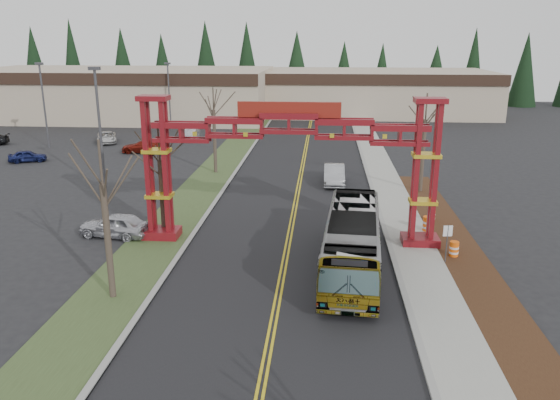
# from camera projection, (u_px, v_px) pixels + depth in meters

# --- Properties ---
(road) EXTENTS (12.00, 110.00, 0.02)m
(road) POSITION_uv_depth(u_px,v_px,m) (295.00, 208.00, 40.52)
(road) COLOR black
(road) RESTS_ON ground
(lane_line_left) EXTENTS (0.12, 100.00, 0.01)m
(lane_line_left) POSITION_uv_depth(u_px,v_px,m) (293.00, 208.00, 40.53)
(lane_line_left) COLOR gold
(lane_line_left) RESTS_ON road
(lane_line_right) EXTENTS (0.12, 100.00, 0.01)m
(lane_line_right) POSITION_uv_depth(u_px,v_px,m) (296.00, 208.00, 40.51)
(lane_line_right) COLOR gold
(lane_line_right) RESTS_ON road
(curb_right) EXTENTS (0.30, 110.00, 0.15)m
(curb_right) POSITION_uv_depth(u_px,v_px,m) (378.00, 209.00, 40.02)
(curb_right) COLOR gray
(curb_right) RESTS_ON ground
(sidewalk_right) EXTENTS (2.60, 110.00, 0.14)m
(sidewalk_right) POSITION_uv_depth(u_px,v_px,m) (398.00, 210.00, 39.91)
(sidewalk_right) COLOR gray
(sidewalk_right) RESTS_ON ground
(landscape_strip) EXTENTS (2.60, 50.00, 0.12)m
(landscape_strip) POSITION_uv_depth(u_px,v_px,m) (495.00, 308.00, 25.38)
(landscape_strip) COLOR black
(landscape_strip) RESTS_ON ground
(grass_median) EXTENTS (4.00, 110.00, 0.08)m
(grass_median) POSITION_uv_depth(u_px,v_px,m) (189.00, 205.00, 41.14)
(grass_median) COLOR #364723
(grass_median) RESTS_ON ground
(curb_left) EXTENTS (0.30, 110.00, 0.15)m
(curb_left) POSITION_uv_depth(u_px,v_px,m) (213.00, 205.00, 40.98)
(curb_left) COLOR gray
(curb_left) RESTS_ON ground
(gateway_arch) EXTENTS (18.20, 1.60, 8.90)m
(gateway_arch) POSITION_uv_depth(u_px,v_px,m) (289.00, 147.00, 32.13)
(gateway_arch) COLOR maroon
(gateway_arch) RESTS_ON ground
(retail_building_west) EXTENTS (46.00, 22.30, 7.50)m
(retail_building_west) POSITION_uv_depth(u_px,v_px,m) (123.00, 93.00, 86.66)
(retail_building_west) COLOR tan
(retail_building_west) RESTS_ON ground
(retail_building_east) EXTENTS (38.00, 20.30, 7.00)m
(retail_building_east) POSITION_uv_depth(u_px,v_px,m) (373.00, 92.00, 91.25)
(retail_building_east) COLOR tan
(retail_building_east) RESTS_ON ground
(conifer_treeline) EXTENTS (116.10, 5.60, 13.00)m
(conifer_treeline) POSITION_uv_depth(u_px,v_px,m) (316.00, 69.00, 102.67)
(conifer_treeline) COLOR black
(conifer_treeline) RESTS_ON ground
(transit_bus) EXTENTS (3.65, 12.00, 3.29)m
(transit_bus) POSITION_uv_depth(u_px,v_px,m) (352.00, 241.00, 29.26)
(transit_bus) COLOR #9FA2A6
(transit_bus) RESTS_ON ground
(silver_sedan) EXTENTS (1.76, 5.01, 1.65)m
(silver_sedan) POSITION_uv_depth(u_px,v_px,m) (334.00, 175.00, 47.02)
(silver_sedan) COLOR #A5A8AD
(silver_sedan) RESTS_ON ground
(parked_car_near_a) EXTENTS (4.78, 2.56, 1.55)m
(parked_car_near_a) POSITION_uv_depth(u_px,v_px,m) (115.00, 225.00, 34.47)
(parked_car_near_a) COLOR #B6B6BE
(parked_car_near_a) RESTS_ON ground
(parked_car_mid_a) EXTENTS (5.04, 2.38, 1.42)m
(parked_car_mid_a) POSITION_uv_depth(u_px,v_px,m) (144.00, 146.00, 60.01)
(parked_car_mid_a) COLOR maroon
(parked_car_mid_a) RESTS_ON ground
(parked_car_mid_b) EXTENTS (3.91, 2.75, 1.24)m
(parked_car_mid_b) POSITION_uv_depth(u_px,v_px,m) (28.00, 156.00, 55.45)
(parked_car_mid_b) COLOR navy
(parked_car_mid_b) RESTS_ON ground
(parked_car_far_a) EXTENTS (1.47, 4.15, 1.37)m
(parked_car_far_a) POSITION_uv_depth(u_px,v_px,m) (191.00, 134.00, 67.47)
(parked_car_far_a) COLOR #A7A9AF
(parked_car_far_a) RESTS_ON ground
(parked_car_far_b) EXTENTS (3.75, 5.18, 1.31)m
(parked_car_far_b) POSITION_uv_depth(u_px,v_px,m) (107.00, 137.00, 65.72)
(parked_car_far_b) COLOR silver
(parked_car_far_b) RESTS_ON ground
(bare_tree_median_near) EXTENTS (3.15, 3.15, 7.77)m
(bare_tree_median_near) POSITION_uv_depth(u_px,v_px,m) (103.00, 185.00, 24.92)
(bare_tree_median_near) COLOR #382D26
(bare_tree_median_near) RESTS_ON ground
(bare_tree_median_mid) EXTENTS (3.10, 3.10, 6.97)m
(bare_tree_median_mid) POSITION_uv_depth(u_px,v_px,m) (160.00, 160.00, 33.56)
(bare_tree_median_mid) COLOR #382D26
(bare_tree_median_mid) RESTS_ON ground
(bare_tree_median_far) EXTENTS (3.10, 3.10, 7.92)m
(bare_tree_median_far) POSITION_uv_depth(u_px,v_px,m) (214.00, 110.00, 49.46)
(bare_tree_median_far) COLOR #382D26
(bare_tree_median_far) RESTS_ON ground
(bare_tree_right_far) EXTENTS (3.16, 3.16, 8.02)m
(bare_tree_right_far) POSITION_uv_depth(u_px,v_px,m) (425.00, 120.00, 43.00)
(bare_tree_right_far) COLOR #382D26
(bare_tree_right_far) RESTS_ON ground
(light_pole_near) EXTENTS (0.87, 0.43, 10.00)m
(light_pole_near) POSITION_uv_depth(u_px,v_px,m) (99.00, 121.00, 43.48)
(light_pole_near) COLOR #3F3F44
(light_pole_near) RESTS_ON ground
(light_pole_mid) EXTENTS (0.83, 0.41, 9.55)m
(light_pole_mid) POSITION_uv_depth(u_px,v_px,m) (43.00, 99.00, 61.39)
(light_pole_mid) COLOR #3F3F44
(light_pole_mid) RESTS_ON ground
(light_pole_far) EXTENTS (0.78, 0.39, 9.01)m
(light_pole_far) POSITION_uv_depth(u_px,v_px,m) (169.00, 91.00, 74.09)
(light_pole_far) COLOR #3F3F44
(light_pole_far) RESTS_ON ground
(street_sign) EXTENTS (0.51, 0.11, 2.26)m
(street_sign) POSITION_uv_depth(u_px,v_px,m) (447.00, 237.00, 30.03)
(street_sign) COLOR #3F3F44
(street_sign) RESTS_ON ground
(barrel_south) EXTENTS (0.53, 0.53, 0.99)m
(barrel_south) POSITION_uv_depth(u_px,v_px,m) (454.00, 250.00, 31.19)
(barrel_south) COLOR #FC5F0E
(barrel_south) RESTS_ON ground
(barrel_mid) EXTENTS (0.59, 0.59, 1.09)m
(barrel_mid) POSITION_uv_depth(u_px,v_px,m) (427.00, 225.00, 35.25)
(barrel_mid) COLOR #FC5F0E
(barrel_mid) RESTS_ON ground
(barrel_north) EXTENTS (0.48, 0.48, 0.89)m
(barrel_north) POSITION_uv_depth(u_px,v_px,m) (432.00, 216.00, 37.22)
(barrel_north) COLOR #FC5F0E
(barrel_north) RESTS_ON ground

